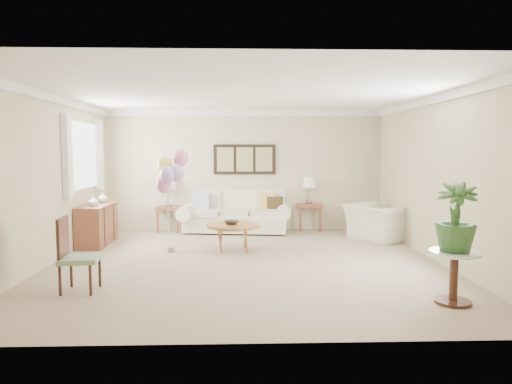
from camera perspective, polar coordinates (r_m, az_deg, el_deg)
The scene contains 18 objects.
ground_plane at distance 7.18m, azimuth -1.22°, elevation -8.81°, with size 6.00×6.00×0.00m, color tan.
room_shell at distance 7.07m, azimuth -2.15°, elevation 4.28°, with size 6.04×6.04×2.60m.
wall_art_triptych at distance 9.94m, azimuth -1.43°, elevation 4.10°, with size 1.35×0.06×0.65m.
sofa at distance 9.82m, azimuth -2.49°, elevation -2.97°, with size 2.48×1.14×0.88m.
end_table_left at distance 10.03m, azimuth -10.89°, elevation -2.24°, with size 0.50×0.46×0.55m.
end_table_right at distance 10.09m, azimuth 6.65°, elevation -1.94°, with size 0.54×0.49×0.59m.
lamp_left at distance 9.97m, azimuth -10.94°, elevation 0.94°, with size 0.35×0.35×0.61m.
lamp_right at distance 10.03m, azimuth 6.68°, elevation 1.08°, with size 0.32×0.32×0.57m.
coffee_table at distance 7.93m, azimuth -2.86°, elevation -4.29°, with size 0.93×0.93×0.47m.
decor_bowl at distance 7.90m, azimuth -3.07°, elevation -3.82°, with size 0.26×0.26×0.06m, color #2E2722.
armchair at distance 9.23m, azimuth 14.97°, elevation -3.67°, with size 1.07×0.93×0.69m, color white.
side_table at distance 5.69m, azimuth 23.53°, elevation -8.26°, with size 0.56×0.56×0.60m.
potted_plant at distance 5.56m, azimuth 23.71°, elevation -2.90°, with size 0.44×0.44×0.78m, color #204418.
accent_chair at distance 6.09m, azimuth -21.79°, elevation -7.10°, with size 0.50×0.50×0.93m.
credenza at distance 8.99m, azimuth -19.25°, elevation -3.86°, with size 0.46×1.20×0.74m.
vase_white at distance 8.70m, azimuth -19.69°, elevation -1.08°, with size 0.18×0.18×0.19m, color silver.
vase_sage at distance 9.23m, azimuth -18.62°, elevation -0.66°, with size 0.19×0.19×0.20m, color #A3AF94.
balloon_cluster at distance 7.85m, azimuth -10.63°, elevation 2.54°, with size 0.53×0.52×1.76m.
Camera 1 is at (-0.07, -6.97, 1.73)m, focal length 32.00 mm.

